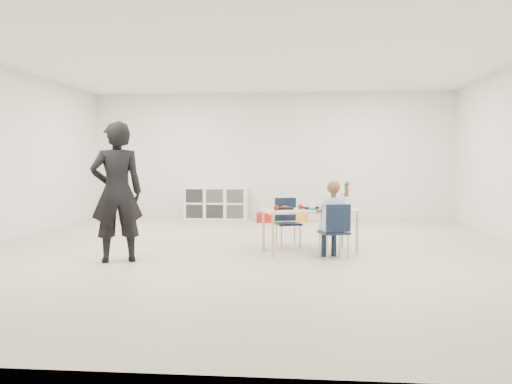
# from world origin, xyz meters

# --- Properties ---
(room) EXTENTS (9.00, 9.02, 2.80)m
(room) POSITION_xyz_m (0.00, 0.00, 1.40)
(room) COLOR #BBAE90
(room) RESTS_ON ground
(table) EXTENTS (1.45, 1.03, 0.60)m
(table) POSITION_xyz_m (0.84, -0.06, 0.30)
(table) COLOR beige
(table) RESTS_ON ground
(chair_near) EXTENTS (0.43, 0.42, 0.72)m
(chair_near) POSITION_xyz_m (1.15, -0.53, 0.36)
(chair_near) COLOR black
(chair_near) RESTS_ON ground
(chair_far) EXTENTS (0.43, 0.42, 0.72)m
(chair_far) POSITION_xyz_m (0.53, 0.42, 0.36)
(chair_far) COLOR black
(chair_far) RESTS_ON ground
(child) EXTENTS (0.60, 0.60, 1.13)m
(child) POSITION_xyz_m (1.15, -0.53, 0.57)
(child) COLOR #BCDDFE
(child) RESTS_ON chair_near
(lunch_tray_near) EXTENTS (0.26, 0.22, 0.03)m
(lunch_tray_near) POSITION_xyz_m (0.87, 0.04, 0.61)
(lunch_tray_near) COLOR black
(lunch_tray_near) RESTS_ON table
(lunch_tray_far) EXTENTS (0.26, 0.22, 0.03)m
(lunch_tray_far) POSITION_xyz_m (0.49, -0.08, 0.61)
(lunch_tray_far) COLOR black
(lunch_tray_far) RESTS_ON table
(milk_carton) EXTENTS (0.09, 0.09, 0.10)m
(milk_carton) POSITION_xyz_m (0.87, -0.21, 0.65)
(milk_carton) COLOR white
(milk_carton) RESTS_ON table
(bread_roll) EXTENTS (0.09, 0.09, 0.07)m
(bread_roll) POSITION_xyz_m (1.14, -0.05, 0.63)
(bread_roll) COLOR #B5804A
(bread_roll) RESTS_ON table
(apple_near) EXTENTS (0.07, 0.07, 0.07)m
(apple_near) POSITION_xyz_m (0.71, -0.06, 0.64)
(apple_near) COLOR maroon
(apple_near) RESTS_ON table
(apple_far) EXTENTS (0.07, 0.07, 0.07)m
(apple_far) POSITION_xyz_m (0.39, -0.27, 0.64)
(apple_far) COLOR maroon
(apple_far) RESTS_ON table
(cubby_shelf) EXTENTS (1.40, 0.40, 0.70)m
(cubby_shelf) POSITION_xyz_m (-1.20, 4.28, 0.35)
(cubby_shelf) COLOR white
(cubby_shelf) RESTS_ON ground
(adult) EXTENTS (0.76, 0.65, 1.76)m
(adult) POSITION_xyz_m (-1.57, -1.00, 0.88)
(adult) COLOR black
(adult) RESTS_ON ground
(bin_red) EXTENTS (0.32, 0.41, 0.20)m
(bin_red) POSITION_xyz_m (-0.08, 3.75, 0.10)
(bin_red) COLOR #B31411
(bin_red) RESTS_ON ground
(bin_yellow) EXTENTS (0.40, 0.49, 0.22)m
(bin_yellow) POSITION_xyz_m (0.62, 3.91, 0.11)
(bin_yellow) COLOR gold
(bin_yellow) RESTS_ON ground
(bin_blue) EXTENTS (0.46, 0.54, 0.23)m
(bin_blue) POSITION_xyz_m (1.33, 3.92, 0.12)
(bin_blue) COLOR blue
(bin_blue) RESTS_ON ground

